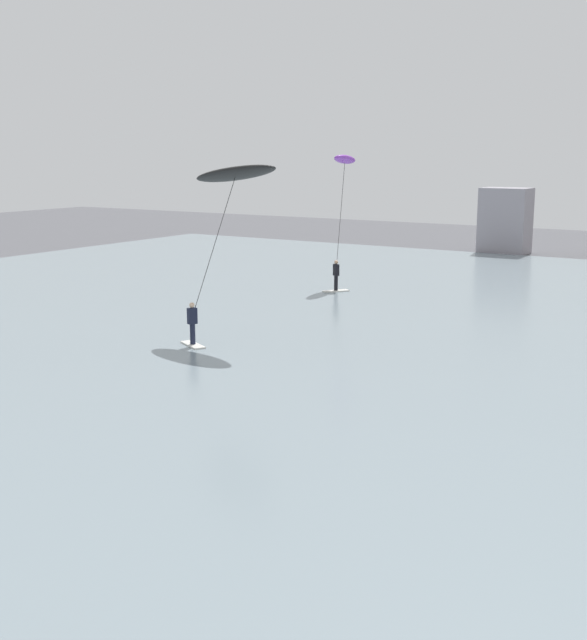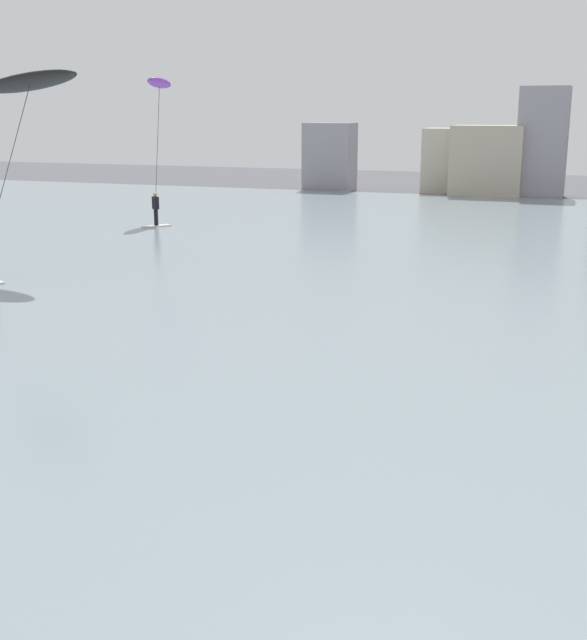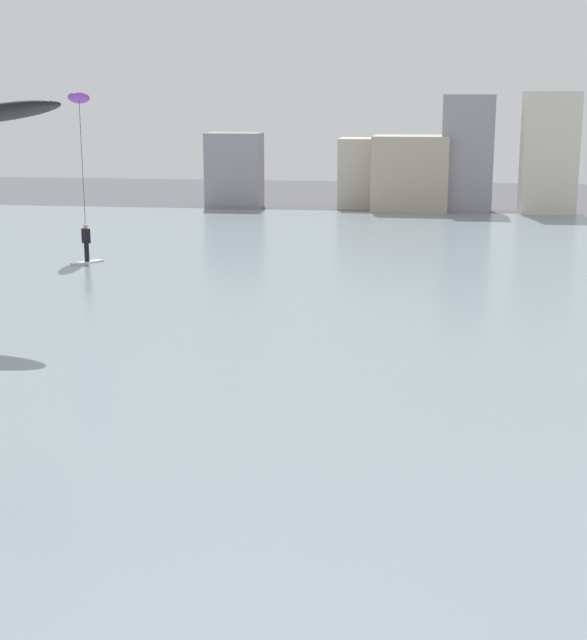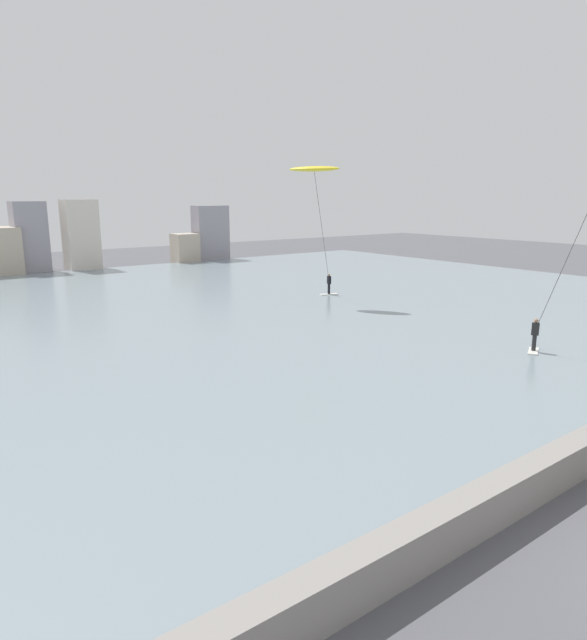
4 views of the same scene
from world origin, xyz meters
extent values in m
cube|color=gray|center=(0.00, 31.00, 0.05)|extent=(84.00, 52.00, 0.10)
cube|color=gray|center=(-13.68, 58.48, 2.37)|extent=(3.43, 2.44, 4.75)
cube|color=beige|center=(-5.60, 59.97, 2.20)|extent=(2.97, 3.12, 4.41)
cube|color=#B7A893|center=(-2.54, 58.55, 2.32)|extent=(4.66, 3.97, 4.63)
cube|color=gray|center=(0.88, 58.43, 3.55)|extent=(3.10, 2.69, 7.10)
cylinder|color=#333333|center=(-13.66, 23.80, 3.74)|extent=(0.35, 2.41, 5.11)
ellipsoid|color=black|center=(-13.49, 24.99, 6.44)|extent=(4.05, 1.61, 1.20)
cube|color=silver|center=(-15.35, 36.28, 0.13)|extent=(1.17, 1.40, 0.06)
cylinder|color=black|center=(-15.35, 36.28, 0.55)|extent=(0.20, 0.20, 0.78)
cube|color=black|center=(-15.35, 36.28, 1.24)|extent=(0.40, 0.38, 0.60)
sphere|color=tan|center=(-15.35, 36.28, 1.65)|extent=(0.20, 0.20, 0.20)
cylinder|color=#333333|center=(-15.86, 37.61, 3.96)|extent=(1.05, 2.68, 5.55)
ellipsoid|color=purple|center=(-16.37, 38.94, 6.88)|extent=(1.14, 2.55, 0.84)
camera|label=1|loc=(5.52, -0.88, 7.20)|focal=46.24mm
camera|label=2|loc=(4.56, 1.32, 5.44)|focal=46.26mm
camera|label=3|loc=(-0.91, -1.70, 6.82)|focal=53.63mm
camera|label=4|loc=(-11.66, -2.18, 7.43)|focal=31.05mm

